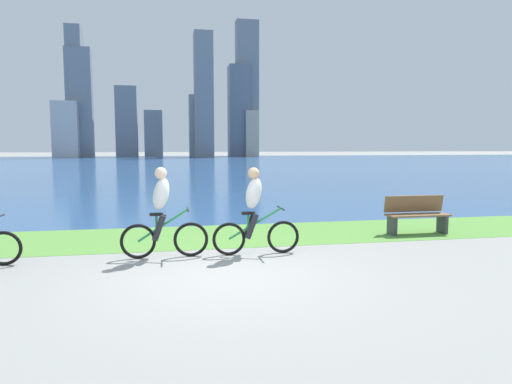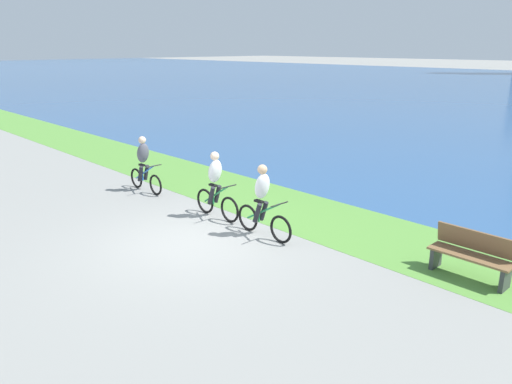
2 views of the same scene
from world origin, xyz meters
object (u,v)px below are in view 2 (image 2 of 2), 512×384
Objects in this scene: bench_near_path at (472,255)px; cyclist_distant_rear at (144,164)px; cyclist_lead at (263,201)px; cyclist_trailing at (216,185)px.

cyclist_distant_rear is at bearing -171.70° from bench_near_path.
cyclist_lead reaches higher than bench_near_path.
cyclist_lead is at bearing -0.06° from cyclist_distant_rear.
cyclist_distant_rear is (-3.28, -0.05, -0.01)m from cyclist_trailing.
cyclist_trailing reaches higher than cyclist_distant_rear.
cyclist_trailing is 1.01× the size of cyclist_distant_rear.
cyclist_distant_rear is 1.11× the size of bench_near_path.
bench_near_path is (4.17, 1.34, -0.38)m from cyclist_lead.
cyclist_distant_rear is (-5.01, 0.01, -0.01)m from cyclist_lead.
cyclist_lead is 1.72m from cyclist_trailing.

